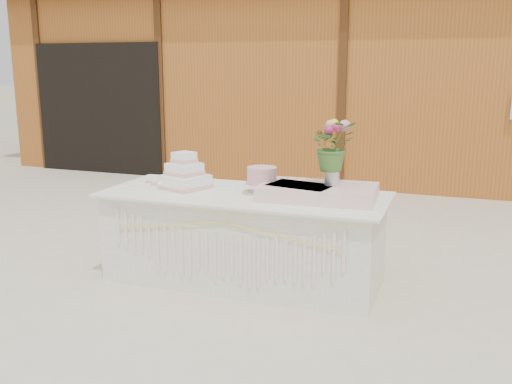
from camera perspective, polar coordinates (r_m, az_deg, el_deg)
ground at (r=5.01m, az=-1.18°, el=-8.77°), size 80.00×80.00×0.00m
barn at (r=10.49m, az=10.81°, el=11.49°), size 12.60×4.60×3.30m
cake_table at (r=4.88m, az=-1.22°, el=-4.55°), size 2.40×1.00×0.77m
wedding_cake at (r=5.00m, az=-7.15°, el=1.59°), size 0.46×0.46×0.32m
pink_cake_stand at (r=4.76m, az=0.59°, el=1.33°), size 0.31×0.31×0.23m
satin_runner at (r=4.60m, az=6.23°, el=0.00°), size 0.94×0.58×0.12m
flower_vase at (r=4.59m, az=7.61°, el=1.72°), size 0.12×0.12×0.16m
bouquet at (r=4.54m, az=7.71°, el=5.22°), size 0.47×0.46×0.40m
loose_flowers at (r=5.24m, az=-10.83°, el=0.85°), size 0.20×0.37×0.02m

